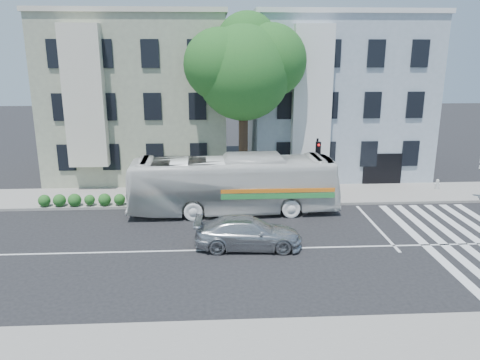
{
  "coord_description": "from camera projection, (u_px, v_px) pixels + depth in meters",
  "views": [
    {
      "loc": [
        -1.79,
        -19.7,
        8.74
      ],
      "look_at": [
        -0.5,
        3.23,
        2.4
      ],
      "focal_mm": 35.0,
      "sensor_mm": 36.0,
      "label": 1
    }
  ],
  "objects": [
    {
      "name": "hedge",
      "position": [
        120.0,
        199.0,
        26.92
      ],
      "size": [
        8.22,
        3.88,
        0.7
      ],
      "primitive_type": null,
      "rotation": [
        0.0,
        0.0,
        0.37
      ],
      "color": "#256922",
      "rests_on": "sidewalk_far"
    },
    {
      "name": "sedan",
      "position": [
        248.0,
        233.0,
        21.4
      ],
      "size": [
        2.26,
        5.0,
        1.42
      ],
      "primitive_type": "imported",
      "rotation": [
        0.0,
        0.0,
        1.51
      ],
      "color": "#B9BBC0",
      "rests_on": "ground"
    },
    {
      "name": "bus",
      "position": [
        233.0,
        184.0,
        25.92
      ],
      "size": [
        3.06,
        11.65,
        3.22
      ],
      "primitive_type": "imported",
      "rotation": [
        0.0,
        0.0,
        1.6
      ],
      "color": "white",
      "rests_on": "ground"
    },
    {
      "name": "building_left",
      "position": [
        142.0,
        97.0,
        33.98
      ],
      "size": [
        12.0,
        10.0,
        11.0
      ],
      "primitive_type": "cube",
      "color": "gray",
      "rests_on": "ground"
    },
    {
      "name": "traffic_signal",
      "position": [
        317.0,
        161.0,
        27.71
      ],
      "size": [
        0.39,
        0.52,
        3.79
      ],
      "rotation": [
        0.0,
        0.0,
        0.27
      ],
      "color": "black",
      "rests_on": "ground"
    },
    {
      "name": "sidewalk_far",
      "position": [
        244.0,
        196.0,
        29.07
      ],
      "size": [
        80.0,
        4.0,
        0.15
      ],
      "primitive_type": "cube",
      "color": "gray",
      "rests_on": "ground"
    },
    {
      "name": "street_tree",
      "position": [
        244.0,
        67.0,
        27.71
      ],
      "size": [
        7.3,
        5.9,
        11.1
      ],
      "color": "#2D2116",
      "rests_on": "ground"
    },
    {
      "name": "building_right",
      "position": [
        332.0,
        96.0,
        34.74
      ],
      "size": [
        12.0,
        10.0,
        11.0
      ],
      "primitive_type": "cube",
      "color": "#919FAD",
      "rests_on": "ground"
    },
    {
      "name": "ground",
      "position": [
        255.0,
        249.0,
        21.39
      ],
      "size": [
        120.0,
        120.0,
        0.0
      ],
      "primitive_type": "plane",
      "color": "black",
      "rests_on": "ground"
    },
    {
      "name": "sidewalk_near",
      "position": [
        279.0,
        358.0,
        13.67
      ],
      "size": [
        80.0,
        4.0,
        0.15
      ],
      "primitive_type": "cube",
      "color": "gray",
      "rests_on": "ground"
    },
    {
      "name": "fire_hydrant",
      "position": [
        437.0,
        184.0,
        30.1
      ],
      "size": [
        0.38,
        0.22,
        0.66
      ],
      "rotation": [
        0.0,
        0.0,
        -0.3
      ],
      "color": "beige",
      "rests_on": "sidewalk_far"
    }
  ]
}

